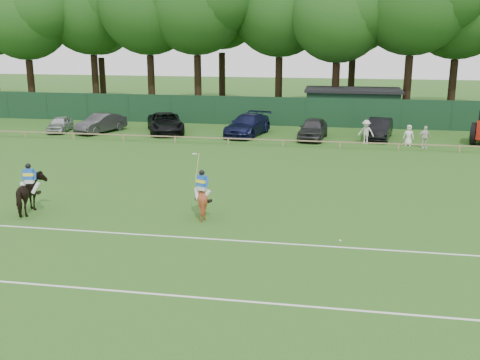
% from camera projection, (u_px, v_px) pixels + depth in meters
% --- Properties ---
extents(ground, '(160.00, 160.00, 0.00)m').
position_uv_depth(ground, '(216.00, 231.00, 23.14)').
color(ground, '#1E4C14').
rests_on(ground, ground).
extents(horse_dark, '(1.32, 2.23, 1.77)m').
position_uv_depth(horse_dark, '(31.00, 194.00, 25.17)').
color(horse_dark, black).
rests_on(horse_dark, ground).
extents(horse_chestnut, '(1.74, 1.81, 1.54)m').
position_uv_depth(horse_chestnut, '(202.00, 200.00, 24.73)').
color(horse_chestnut, brown).
rests_on(horse_chestnut, ground).
extents(sedan_silver, '(2.11, 3.86, 1.24)m').
position_uv_depth(sedan_silver, '(60.00, 124.00, 45.85)').
color(sedan_silver, '#B5B8BB').
rests_on(sedan_silver, ground).
extents(sedan_grey, '(3.13, 4.84, 1.51)m').
position_uv_depth(sedan_grey, '(101.00, 123.00, 45.50)').
color(sedan_grey, '#333335').
rests_on(sedan_grey, ground).
extents(suv_black, '(4.58, 6.28, 1.59)m').
position_uv_depth(suv_black, '(165.00, 123.00, 45.39)').
color(suv_black, black).
rests_on(suv_black, ground).
extents(sedan_navy, '(3.48, 6.03, 1.64)m').
position_uv_depth(sedan_navy, '(248.00, 125.00, 44.26)').
color(sedan_navy, '#12163A').
rests_on(sedan_navy, ground).
extents(hatch_grey, '(2.34, 4.83, 1.59)m').
position_uv_depth(hatch_grey, '(313.00, 129.00, 42.68)').
color(hatch_grey, '#313134').
rests_on(hatch_grey, ground).
extents(estate_black, '(2.42, 4.92, 1.55)m').
position_uv_depth(estate_black, '(379.00, 129.00, 42.78)').
color(estate_black, black).
rests_on(estate_black, ground).
extents(spectator_left, '(1.24, 0.85, 1.76)m').
position_uv_depth(spectator_left, '(366.00, 132.00, 40.76)').
color(spectator_left, beige).
rests_on(spectator_left, ground).
extents(spectator_mid, '(1.00, 0.64, 1.58)m').
position_uv_depth(spectator_mid, '(425.00, 137.00, 39.27)').
color(spectator_mid, silver).
rests_on(spectator_mid, ground).
extents(spectator_right, '(0.81, 0.61, 1.50)m').
position_uv_depth(spectator_right, '(409.00, 135.00, 40.19)').
color(spectator_right, white).
rests_on(spectator_right, ground).
extents(rider_dark, '(0.93, 0.45, 1.41)m').
position_uv_depth(rider_dark, '(29.00, 178.00, 24.96)').
color(rider_dark, silver).
rests_on(rider_dark, ground).
extents(rider_chestnut, '(0.89, 0.79, 2.05)m').
position_uv_depth(rider_chestnut, '(202.00, 184.00, 24.54)').
color(rider_chestnut, silver).
rests_on(rider_chestnut, ground).
extents(polo_ball, '(0.09, 0.09, 0.09)m').
position_uv_depth(polo_ball, '(340.00, 241.00, 21.90)').
color(polo_ball, silver).
rests_on(polo_ball, ground).
extents(pitch_lines, '(60.00, 5.10, 0.01)m').
position_uv_depth(pitch_lines, '(194.00, 264.00, 19.80)').
color(pitch_lines, silver).
rests_on(pitch_lines, ground).
extents(pitch_rail, '(62.10, 0.10, 0.50)m').
position_uv_depth(pitch_rail, '(269.00, 140.00, 40.16)').
color(pitch_rail, '#997F5B').
rests_on(pitch_rail, ground).
extents(perimeter_fence, '(92.08, 0.08, 2.50)m').
position_uv_depth(perimeter_fence, '(282.00, 112.00, 48.52)').
color(perimeter_fence, '#14351E').
rests_on(perimeter_fence, ground).
extents(utility_shed, '(8.40, 4.40, 3.04)m').
position_uv_depth(utility_shed, '(352.00, 105.00, 50.30)').
color(utility_shed, '#14331E').
rests_on(utility_shed, ground).
extents(tree_row, '(96.00, 12.00, 21.00)m').
position_uv_depth(tree_row, '(310.00, 114.00, 56.13)').
color(tree_row, '#26561C').
rests_on(tree_row, ground).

